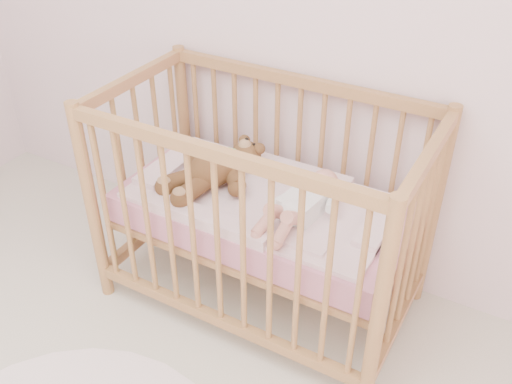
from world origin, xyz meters
The scene contains 5 objects.
crib centered at (0.05, 1.60, 0.50)m, with size 1.36×0.76×1.00m, color #B2734B, non-canonical shape.
mattress centered at (0.05, 1.60, 0.49)m, with size 1.22×0.62×0.13m, color #CB7E94.
blanket centered at (0.05, 1.60, 0.56)m, with size 1.10×0.58×0.06m, color pink, non-canonical shape.
baby centered at (0.25, 1.58, 0.64)m, with size 0.26×0.54×0.13m, color white, non-canonical shape.
teddy_bear centered at (-0.19, 1.58, 0.65)m, with size 0.39×0.55×0.15m, color brown, non-canonical shape.
Camera 1 is at (1.00, -0.15, 1.95)m, focal length 40.00 mm.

